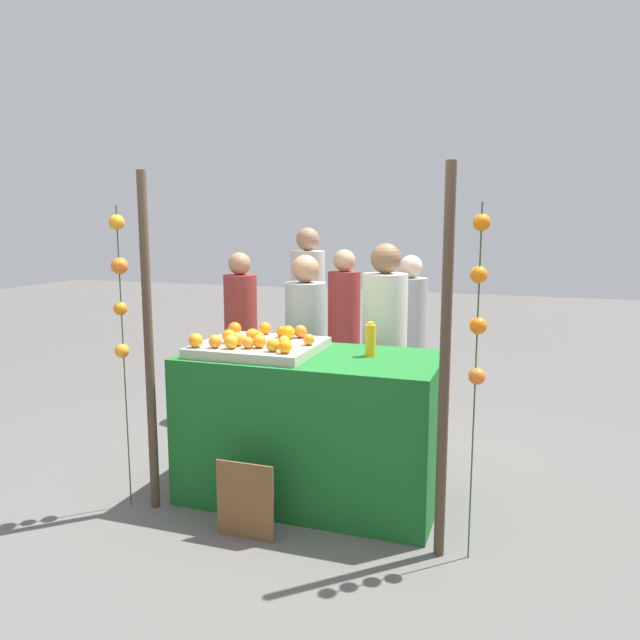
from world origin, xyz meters
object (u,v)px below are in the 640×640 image
at_px(stall_counter, 313,426).
at_px(vendor_right, 384,362).
at_px(orange_0, 229,336).
at_px(vendor_left, 306,363).
at_px(chalkboard_sign, 246,501).
at_px(orange_1, 248,343).
at_px(juice_bottle, 371,340).

xyz_separation_m(stall_counter, vendor_right, (0.29, 0.76, 0.28)).
xyz_separation_m(orange_0, vendor_left, (0.23, 0.81, -0.34)).
bearing_deg(stall_counter, vendor_left, 113.28).
bearing_deg(chalkboard_sign, orange_0, 123.82).
xyz_separation_m(orange_1, vendor_right, (0.64, 0.98, -0.29)).
relative_size(stall_counter, vendor_left, 1.05).
height_order(orange_1, vendor_left, vendor_left).
height_order(vendor_left, vendor_right, vendor_right).
distance_m(orange_0, juice_bottle, 0.91).
bearing_deg(juice_bottle, vendor_left, 136.52).
height_order(orange_0, chalkboard_sign, orange_0).
height_order(chalkboard_sign, vendor_right, vendor_right).
relative_size(juice_bottle, vendor_right, 0.13).
relative_size(orange_1, chalkboard_sign, 0.16).
relative_size(orange_0, orange_1, 1.21).
distance_m(orange_1, juice_bottle, 0.76).
distance_m(orange_0, orange_1, 0.23).
bearing_deg(orange_0, chalkboard_sign, -56.18).
height_order(stall_counter, vendor_left, vendor_left).
distance_m(stall_counter, orange_1, 0.70).
xyz_separation_m(vendor_left, vendor_right, (0.60, 0.05, 0.04)).
distance_m(orange_1, chalkboard_sign, 0.94).
bearing_deg(orange_0, vendor_right, 46.03).
bearing_deg(juice_bottle, stall_counter, -167.56).
distance_m(vendor_left, vendor_right, 0.60).
relative_size(orange_1, juice_bottle, 0.34).
distance_m(orange_1, vendor_left, 0.99).
bearing_deg(vendor_left, vendor_right, 4.76).
bearing_deg(orange_0, juice_bottle, 11.42).
xyz_separation_m(orange_0, chalkboard_sign, (0.36, -0.54, -0.83)).
xyz_separation_m(stall_counter, chalkboard_sign, (-0.18, -0.64, -0.26)).
bearing_deg(orange_0, stall_counter, 10.73).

